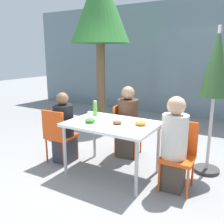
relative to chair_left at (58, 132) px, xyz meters
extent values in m
plane|color=gray|center=(0.91, 0.10, -0.49)|extent=(24.00, 24.00, 0.00)
cube|color=slate|center=(0.91, 4.00, 1.01)|extent=(10.00, 0.20, 3.00)
cube|color=white|center=(0.91, 0.10, 0.24)|extent=(1.21, 0.84, 0.04)
cylinder|color=#B7B7B7|center=(0.36, -0.26, -0.14)|extent=(0.04, 0.04, 0.72)
cylinder|color=#B7B7B7|center=(1.45, -0.26, -0.14)|extent=(0.04, 0.04, 0.72)
cylinder|color=#B7B7B7|center=(0.36, 0.46, -0.14)|extent=(0.04, 0.04, 0.72)
cylinder|color=#B7B7B7|center=(1.45, 0.46, -0.14)|extent=(0.04, 0.04, 0.72)
cube|color=#E54C14|center=(0.00, 0.08, -0.08)|extent=(0.41, 0.41, 0.04)
cube|color=#E54C14|center=(0.00, -0.10, 0.15)|extent=(0.40, 0.05, 0.42)
cylinder|color=#E54C14|center=(-0.18, 0.25, -0.30)|extent=(0.03, 0.03, 0.39)
cylinder|color=#E54C14|center=(0.16, 0.25, -0.30)|extent=(0.03, 0.03, 0.39)
cylinder|color=#E54C14|center=(-0.17, -0.09, -0.30)|extent=(0.03, 0.03, 0.39)
cylinder|color=#E54C14|center=(0.17, -0.09, -0.30)|extent=(0.03, 0.03, 0.39)
cube|color=#383842|center=(0.05, 0.08, -0.28)|extent=(0.28, 0.28, 0.43)
cylinder|color=black|center=(0.05, 0.08, 0.18)|extent=(0.31, 0.31, 0.49)
sphere|color=brown|center=(0.05, 0.08, 0.52)|extent=(0.19, 0.19, 0.19)
cube|color=#E54C14|center=(1.81, 0.15, -0.08)|extent=(0.42, 0.42, 0.04)
cube|color=#E54C14|center=(1.80, 0.33, 0.15)|extent=(0.40, 0.06, 0.42)
cylinder|color=#E54C14|center=(1.99, -0.01, -0.30)|extent=(0.03, 0.03, 0.39)
cylinder|color=#E54C14|center=(1.65, -0.03, -0.30)|extent=(0.03, 0.03, 0.39)
cylinder|color=#E54C14|center=(1.97, 0.33, -0.30)|extent=(0.03, 0.03, 0.39)
cylinder|color=#E54C14|center=(1.63, 0.31, -0.30)|extent=(0.03, 0.03, 0.39)
cube|color=#473D33|center=(1.76, 0.15, -0.28)|extent=(0.30, 0.30, 0.43)
cylinder|color=beige|center=(1.76, 0.15, 0.21)|extent=(0.32, 0.32, 0.54)
sphere|color=tan|center=(1.76, 0.15, 0.58)|extent=(0.22, 0.22, 0.22)
cube|color=#E54C14|center=(0.80, 0.82, -0.08)|extent=(0.45, 0.45, 0.04)
cube|color=#E54C14|center=(0.62, 0.80, 0.15)|extent=(0.09, 0.40, 0.42)
cylinder|color=#E54C14|center=(0.94, 1.02, -0.30)|extent=(0.03, 0.03, 0.39)
cylinder|color=#E54C14|center=(0.99, 0.68, -0.30)|extent=(0.03, 0.03, 0.39)
cylinder|color=#E54C14|center=(0.60, 0.97, -0.30)|extent=(0.03, 0.03, 0.39)
cylinder|color=#E54C14|center=(0.65, 0.63, -0.30)|extent=(0.03, 0.03, 0.39)
cube|color=#473D33|center=(0.80, 0.77, -0.28)|extent=(0.34, 0.34, 0.43)
cylinder|color=#472D1E|center=(0.80, 0.77, 0.20)|extent=(0.34, 0.34, 0.53)
sphere|color=#9E7556|center=(0.80, 0.77, 0.57)|extent=(0.21, 0.21, 0.21)
cylinder|color=#333333|center=(2.06, 0.85, -0.47)|extent=(0.36, 0.36, 0.05)
cylinder|color=#BCBCBC|center=(2.06, 0.85, 0.52)|extent=(0.04, 0.04, 2.03)
cone|color=#2D5128|center=(2.06, 0.85, 1.08)|extent=(0.39, 0.39, 0.92)
cylinder|color=white|center=(1.03, 0.04, 0.27)|extent=(0.22, 0.22, 0.01)
ellipsoid|color=brown|center=(1.03, 0.04, 0.30)|extent=(0.12, 0.12, 0.05)
cylinder|color=white|center=(0.67, -0.08, 0.27)|extent=(0.26, 0.26, 0.01)
ellipsoid|color=#33702D|center=(0.67, -0.08, 0.30)|extent=(0.14, 0.14, 0.06)
cylinder|color=white|center=(1.31, 0.15, 0.27)|extent=(0.27, 0.27, 0.01)
ellipsoid|color=orange|center=(1.31, 0.15, 0.31)|extent=(0.15, 0.15, 0.06)
cylinder|color=#51A338|center=(0.48, 0.31, 0.37)|extent=(0.06, 0.06, 0.21)
cylinder|color=white|center=(0.48, 0.31, 0.48)|extent=(0.05, 0.05, 0.02)
cylinder|color=white|center=(0.50, 0.15, 0.31)|extent=(0.08, 0.08, 0.09)
cylinder|color=white|center=(0.83, 0.14, 0.29)|extent=(0.15, 0.15, 0.05)
cylinder|color=brown|center=(-0.65, 2.23, 0.46)|extent=(0.20, 0.20, 1.90)
cone|color=#388438|center=(-0.65, 2.23, 2.23)|extent=(1.34, 1.34, 1.65)
camera|label=1|loc=(2.57, -2.72, 1.20)|focal=40.00mm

